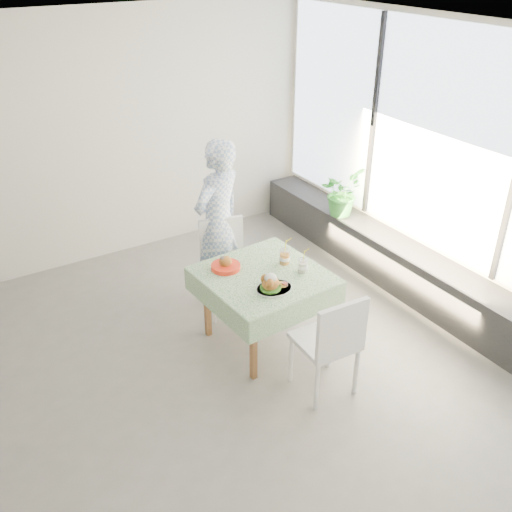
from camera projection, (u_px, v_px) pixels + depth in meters
floor at (170, 381)px, 4.97m from camera, size 6.00×6.00×0.00m
ceiling at (137, 42)px, 3.60m from camera, size 6.00×6.00×0.00m
wall_back at (64, 147)px, 6.13m from camera, size 6.00×0.02×2.80m
wall_front at (390, 469)px, 2.43m from camera, size 6.00×0.02×2.80m
wall_right at (436, 165)px, 5.67m from camera, size 0.02×5.00×2.80m
window_pane at (438, 141)px, 5.53m from camera, size 0.01×4.80×2.18m
window_ledge at (407, 270)px, 6.14m from camera, size 0.40×4.80×0.50m
cafe_table at (263, 300)px, 5.24m from camera, size 1.10×1.10×0.74m
chair_far at (227, 284)px, 5.80m from camera, size 0.55×0.55×0.95m
chair_near at (325, 360)px, 4.75m from camera, size 0.48×0.48×0.97m
diner at (218, 223)px, 5.72m from camera, size 0.75×0.63×1.74m
main_dish at (272, 285)px, 4.85m from camera, size 0.33×0.33×0.17m
juice_cup_orange at (285, 257)px, 5.24m from camera, size 0.10×0.10×0.29m
juice_cup_lemonade at (303, 266)px, 5.11m from camera, size 0.09×0.09×0.26m
second_dish at (226, 265)px, 5.17m from camera, size 0.27×0.27×0.13m
potted_plant at (342, 192)px, 6.65m from camera, size 0.64×0.61×0.56m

